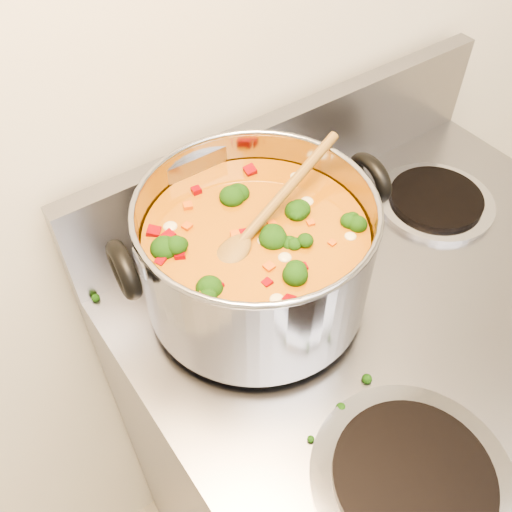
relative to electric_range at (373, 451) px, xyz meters
The scene contains 4 objects.
electric_range is the anchor object (origin of this frame).
stockpot 0.59m from the electric_range, 137.97° to the left, with size 0.36×0.30×0.18m.
wooden_spoon 0.64m from the electric_range, 136.33° to the left, with size 0.24×0.09×0.07m.
cooktop_crumbs 0.52m from the electric_range, 137.88° to the left, with size 0.22×0.37×0.01m.
Camera 1 is at (-0.42, 0.92, 1.55)m, focal length 40.00 mm.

